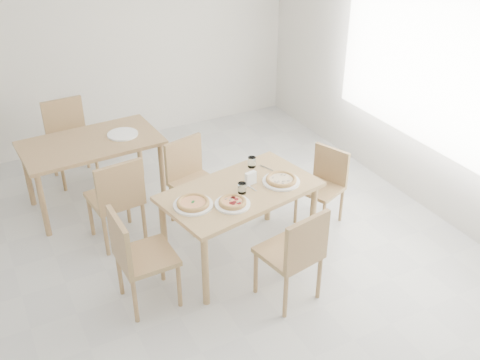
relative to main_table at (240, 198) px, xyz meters
name	(u,v)px	position (x,y,z in m)	size (l,w,h in m)	color
room	(451,76)	(2.16, -0.18, 0.84)	(7.28, 7.00, 7.00)	silver
main_table	(240,198)	(0.00, 0.00, 0.00)	(1.50, 1.03, 0.75)	tan
chair_south	(296,251)	(0.13, -0.74, -0.13)	(0.52, 0.52, 0.90)	#A18650
chair_north	(191,176)	(-0.14, 0.81, -0.15)	(0.53, 0.53, 0.88)	#A18650
chair_west	(136,254)	(-1.04, -0.17, -0.13)	(0.46, 0.46, 0.91)	#A18650
chair_east	(325,181)	(1.06, 0.18, -0.20)	(0.51, 0.51, 0.79)	#A18650
plate_margherita	(193,205)	(-0.47, -0.05, 0.10)	(0.34, 0.34, 0.02)	white
plate_mushroom	(281,181)	(0.39, -0.06, 0.10)	(0.34, 0.34, 0.02)	white
plate_pepperoni	(233,204)	(-0.17, -0.20, 0.10)	(0.30, 0.30, 0.02)	white
pizza_margherita	(193,203)	(-0.47, -0.05, 0.12)	(0.35, 0.35, 0.03)	#DDAF68
pizza_mushroom	(281,179)	(0.39, -0.06, 0.12)	(0.32, 0.32, 0.03)	#DDAF68
pizza_pepperoni	(232,202)	(-0.17, -0.20, 0.12)	(0.29, 0.29, 0.03)	#DDAF68
tumbler_a	(252,162)	(0.29, 0.32, 0.14)	(0.08, 0.08, 0.10)	white
tumbler_b	(242,188)	(-0.01, -0.06, 0.14)	(0.07, 0.07, 0.10)	white
napkin_holder	(251,179)	(0.12, 0.03, 0.15)	(0.12, 0.07, 0.13)	silver
fork_a	(250,187)	(0.10, -0.01, 0.09)	(0.01, 0.18, 0.01)	silver
fork_b	(266,168)	(0.40, 0.23, 0.09)	(0.01, 0.17, 0.01)	silver
second_table	(91,149)	(-0.93, 1.56, 0.00)	(1.44, 0.87, 0.75)	#A18650
chair_back_s	(117,196)	(-0.92, 0.74, -0.12)	(0.50, 0.50, 0.93)	#A18650
chair_back_n	(69,134)	(-1.02, 2.29, -0.12)	(0.48, 0.48, 0.93)	#A18650
plate_empty	(123,134)	(-0.59, 1.56, 0.10)	(0.32, 0.32, 0.02)	white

